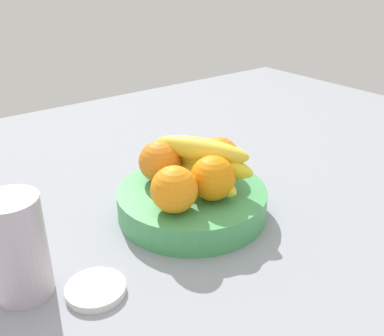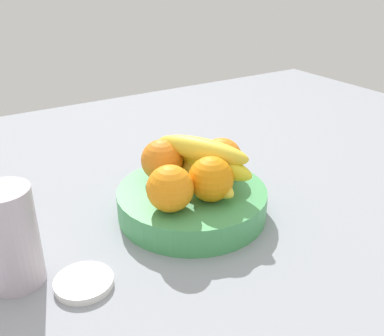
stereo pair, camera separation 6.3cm
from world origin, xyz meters
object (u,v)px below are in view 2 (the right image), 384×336
orange_front_left (170,188)px  jar_lid (84,283)px  orange_front_right (211,179)px  thermos_tumbler (10,237)px  fruit_bowl (192,202)px  orange_center (221,159)px  orange_back_left (162,160)px  banana_bunch (206,162)px

orange_front_left → jar_lid: orange_front_left is taller
orange_front_left → jar_lid: (-15.95, -4.31, -7.92)cm
jar_lid → orange_front_right: bearing=9.0°
orange_front_right → thermos_tumbler: bearing=175.9°
thermos_tumbler → jar_lid: thermos_tumbler is taller
fruit_bowl → orange_front_left: (-6.28, -3.76, 6.06)cm
orange_front_right → orange_front_left: bearing=174.8°
fruit_bowl → orange_front_right: orange_front_right is taller
jar_lid → orange_front_left: bearing=15.1°
fruit_bowl → jar_lid: fruit_bowl is taller
orange_front_right → jar_lid: bearing=-171.0°
orange_center → orange_back_left: (-9.19, 4.87, 0.00)cm
orange_front_right → orange_back_left: (-3.21, 10.40, 0.00)cm
orange_center → orange_back_left: size_ratio=1.00×
fruit_bowl → banana_bunch: bearing=6.4°
orange_front_left → orange_back_left: same height
fruit_bowl → thermos_tumbler: (-29.45, -2.25, 4.73)cm
fruit_bowl → thermos_tumbler: bearing=-175.6°
fruit_bowl → orange_front_right: (0.79, -4.41, 6.06)cm
orange_front_left → banana_bunch: 10.08cm
orange_front_right → orange_back_left: bearing=107.2°
fruit_bowl → orange_back_left: 8.86cm
orange_back_left → thermos_tumbler: size_ratio=0.51×
orange_back_left → banana_bunch: 7.81cm
orange_back_left → banana_bunch: size_ratio=0.41×
orange_back_left → fruit_bowl: bearing=-68.0°
orange_back_left → orange_front_left: bearing=-111.6°
orange_center → orange_front_right: bearing=-137.2°
orange_center → banana_bunch: bearing=-168.3°
fruit_bowl → orange_center: orange_center is taller
thermos_tumbler → fruit_bowl: bearing=4.4°
orange_front_left → orange_back_left: 10.49cm
orange_center → fruit_bowl: bearing=-170.5°
orange_back_left → thermos_tumbler: (-27.03, -8.25, -1.33)cm
banana_bunch → thermos_tumbler: 32.53cm
orange_front_right → banana_bunch: banana_bunch is taller
jar_lid → orange_center: bearing=17.6°
orange_front_right → jar_lid: (-23.02, -3.66, -7.92)cm
orange_front_right → thermos_tumbler: (-30.25, 2.15, -1.33)cm
orange_center → banana_bunch: (-3.85, -0.80, 0.53)cm
orange_front_left → thermos_tumbler: (-23.18, 1.50, -1.33)cm
banana_bunch → fruit_bowl: bearing=-173.6°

